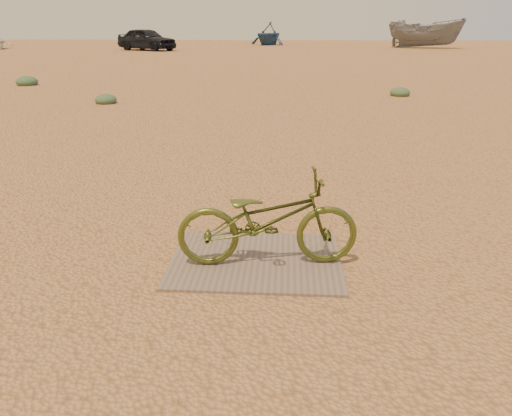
# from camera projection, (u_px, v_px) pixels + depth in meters

# --- Properties ---
(ground) EXTENTS (120.00, 120.00, 0.00)m
(ground) POSITION_uv_depth(u_px,v_px,m) (210.00, 283.00, 3.82)
(ground) COLOR tan
(ground) RESTS_ON ground
(plywood_board) EXTENTS (1.41, 1.10, 0.02)m
(plywood_board) POSITION_uv_depth(u_px,v_px,m) (256.00, 260.00, 4.17)
(plywood_board) COLOR #725F4F
(plywood_board) RESTS_ON ground
(bicycle) EXTENTS (1.49, 0.66, 0.76)m
(bicycle) POSITION_uv_depth(u_px,v_px,m) (268.00, 220.00, 3.97)
(bicycle) COLOR #47511C
(bicycle) RESTS_ON plywood_board
(car) EXTENTS (4.96, 3.87, 1.58)m
(car) POSITION_uv_depth(u_px,v_px,m) (146.00, 39.00, 36.55)
(car) COLOR black
(car) RESTS_ON ground
(boat_far_left) EXTENTS (4.78, 4.99, 2.03)m
(boat_far_left) POSITION_uv_depth(u_px,v_px,m) (269.00, 33.00, 45.63)
(boat_far_left) COLOR navy
(boat_far_left) RESTS_ON ground
(boat_mid_right) EXTENTS (6.25, 4.05, 2.26)m
(boat_mid_right) POSITION_uv_depth(u_px,v_px,m) (425.00, 33.00, 39.79)
(boat_mid_right) COLOR slate
(boat_mid_right) RESTS_ON ground
(kale_a) EXTENTS (0.53, 0.53, 0.29)m
(kale_a) POSITION_uv_depth(u_px,v_px,m) (106.00, 103.00, 12.43)
(kale_a) COLOR #4E6944
(kale_a) RESTS_ON ground
(kale_b) EXTENTS (0.54, 0.54, 0.30)m
(kale_b) POSITION_uv_depth(u_px,v_px,m) (400.00, 96.00, 13.72)
(kale_b) COLOR #4E6944
(kale_b) RESTS_ON ground
(kale_c) EXTENTS (0.68, 0.68, 0.37)m
(kale_c) POSITION_uv_depth(u_px,v_px,m) (27.00, 85.00, 16.09)
(kale_c) COLOR #4E6944
(kale_c) RESTS_ON ground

